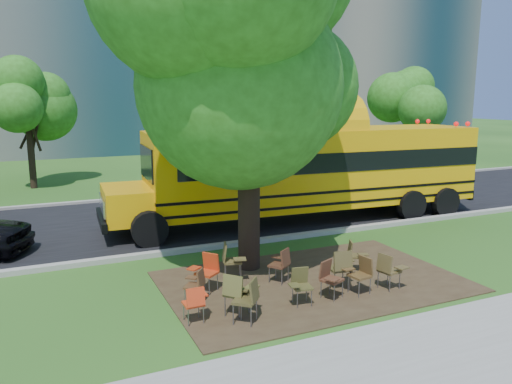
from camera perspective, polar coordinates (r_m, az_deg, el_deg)
name	(u,v)px	position (r m, az deg, el deg)	size (l,w,h in m)	color
ground	(266,281)	(12.22, 1.19, -10.16)	(160.00, 160.00, 0.00)	#214916
dirt_patch	(313,281)	(12.25, 6.51, -10.11)	(7.00, 4.50, 0.03)	#382819
asphalt_road	(185,218)	(18.51, -8.13, -2.91)	(80.00, 8.00, 0.04)	black
kerb_near	(223,245)	(14.82, -3.80, -6.10)	(80.00, 0.25, 0.14)	gray
kerb_far	(159,196)	(22.38, -11.05, -0.49)	(80.00, 0.25, 0.14)	gray
building_right	(318,20)	(56.88, 7.06, 18.93)	(30.00, 16.00, 25.00)	slate
bg_tree_2	(27,101)	(26.31, -24.73, 9.48)	(4.80, 4.80, 6.62)	black
bg_tree_3	(290,85)	(27.53, 3.89, 12.14)	(5.60, 5.60, 7.84)	black
bg_tree_4	(418,98)	(31.30, 18.03, 10.22)	(5.00, 5.00, 6.85)	black
main_tree	(248,42)	(12.39, -0.87, 16.77)	(7.20, 7.20, 9.27)	black
school_bus	(313,168)	(17.92, 6.58, 2.76)	(13.49, 3.69, 3.26)	#DF9D07
chair_0	(195,300)	(9.98, -6.97, -12.20)	(0.51, 0.46, 0.78)	red
chair_1	(237,290)	(10.16, -2.18, -11.18)	(0.79, 0.63, 0.92)	brown
chair_2	(248,296)	(9.89, -0.92, -11.80)	(0.63, 0.79, 0.92)	#443C1D
chair_3	(300,283)	(10.79, 5.09, -10.28)	(0.59, 0.47, 0.81)	#46411E
chair_4	(341,265)	(11.67, 9.74, -8.23)	(0.69, 0.57, 0.97)	#473E1F
chair_5	(330,276)	(11.14, 8.40, -9.47)	(0.59, 0.68, 0.86)	#4F2C1C
chair_6	(361,271)	(11.53, 11.86, -8.86)	(0.58, 0.58, 0.87)	#513A1D
chair_7	(389,268)	(11.89, 14.94, -8.39)	(0.61, 0.59, 0.87)	brown
chair_8	(196,283)	(10.88, -6.83, -10.24)	(0.53, 0.67, 0.78)	#50321C
chair_9	(207,269)	(11.48, -5.63, -8.70)	(0.76, 0.60, 0.89)	#AE3112
chair_10	(230,258)	(12.10, -2.95, -7.51)	(0.56, 0.72, 0.93)	brown
chair_11	(281,262)	(11.95, 2.90, -7.96)	(0.58, 0.73, 0.86)	#462819
chair_12	(355,253)	(12.93, 11.22, -6.87)	(0.51, 0.65, 0.80)	#493E1F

